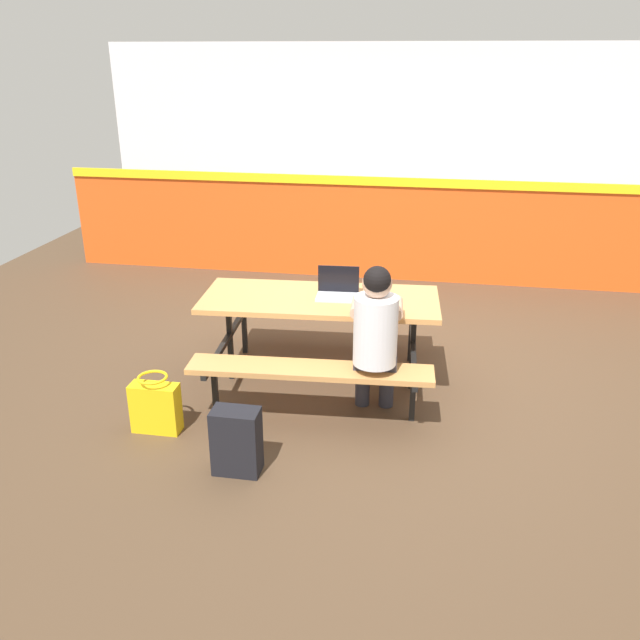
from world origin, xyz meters
TOP-DOWN VIEW (x-y plane):
  - ground_plane at (0.00, 0.00)m, footprint 10.00×10.00m
  - accent_backdrop at (0.00, 2.80)m, footprint 8.00×0.14m
  - picnic_table_main at (-0.48, 0.00)m, footprint 1.86×1.65m
  - student_nearer at (0.00, -0.53)m, footprint 0.38×0.53m
  - laptop_silver at (-0.35, 0.05)m, footprint 0.33×0.24m
  - backpack_dark at (-0.79, -1.28)m, footprint 0.30×0.22m
  - tote_bag_bright at (-1.49, -0.92)m, footprint 0.34×0.21m

SIDE VIEW (x-z plane):
  - ground_plane at x=0.00m, z-range -0.02..0.00m
  - tote_bag_bright at x=-1.49m, z-range -0.02..0.41m
  - backpack_dark at x=-0.79m, z-range 0.00..0.44m
  - picnic_table_main at x=-0.48m, z-range 0.20..0.94m
  - student_nearer at x=0.00m, z-range 0.10..1.31m
  - laptop_silver at x=-0.35m, z-range 0.67..0.90m
  - accent_backdrop at x=0.00m, z-range -0.05..2.55m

